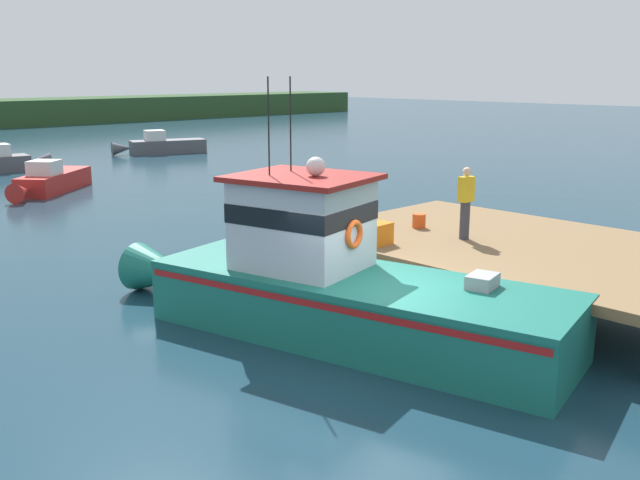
{
  "coord_description": "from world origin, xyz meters",
  "views": [
    {
      "loc": [
        -9.01,
        -7.9,
        4.86
      ],
      "look_at": [
        1.2,
        2.64,
        1.4
      ],
      "focal_mm": 39.85,
      "sensor_mm": 36.0,
      "label": 1
    }
  ],
  "objects_px": {
    "crate_stack_near_edge": "(378,234)",
    "deckhand_by_the_boat": "(466,202)",
    "crate_stack_mid_dock": "(345,225)",
    "bait_bucket": "(419,221)",
    "moored_boat_far_left": "(50,181)",
    "moored_boat_outer_mooring": "(162,145)",
    "mooring_buoy_spare_mooring": "(63,183)",
    "main_fishing_boat": "(331,282)"
  },
  "relations": [
    {
      "from": "crate_stack_mid_dock",
      "to": "deckhand_by_the_boat",
      "type": "height_order",
      "value": "deckhand_by_the_boat"
    },
    {
      "from": "bait_bucket",
      "to": "mooring_buoy_spare_mooring",
      "type": "bearing_deg",
      "value": 90.96
    },
    {
      "from": "bait_bucket",
      "to": "moored_boat_far_left",
      "type": "relative_size",
      "value": 0.07
    },
    {
      "from": "moored_boat_outer_mooring",
      "to": "crate_stack_mid_dock",
      "type": "bearing_deg",
      "value": -113.74
    },
    {
      "from": "main_fishing_boat",
      "to": "moored_boat_far_left",
      "type": "xyz_separation_m",
      "value": [
        3.27,
        19.87,
        -0.53
      ]
    },
    {
      "from": "main_fishing_boat",
      "to": "crate_stack_near_edge",
      "type": "bearing_deg",
      "value": 20.75
    },
    {
      "from": "crate_stack_near_edge",
      "to": "deckhand_by_the_boat",
      "type": "height_order",
      "value": "deckhand_by_the_boat"
    },
    {
      "from": "crate_stack_mid_dock",
      "to": "deckhand_by_the_boat",
      "type": "xyz_separation_m",
      "value": [
        1.63,
        -2.18,
        0.62
      ]
    },
    {
      "from": "crate_stack_near_edge",
      "to": "moored_boat_far_left",
      "type": "relative_size",
      "value": 0.12
    },
    {
      "from": "deckhand_by_the_boat",
      "to": "mooring_buoy_spare_mooring",
      "type": "distance_m",
      "value": 20.55
    },
    {
      "from": "crate_stack_mid_dock",
      "to": "deckhand_by_the_boat",
      "type": "bearing_deg",
      "value": -53.12
    },
    {
      "from": "moored_boat_outer_mooring",
      "to": "mooring_buoy_spare_mooring",
      "type": "height_order",
      "value": "moored_boat_outer_mooring"
    },
    {
      "from": "crate_stack_near_edge",
      "to": "mooring_buoy_spare_mooring",
      "type": "relative_size",
      "value": 1.22
    },
    {
      "from": "deckhand_by_the_boat",
      "to": "crate_stack_near_edge",
      "type": "bearing_deg",
      "value": 150.64
    },
    {
      "from": "crate_stack_near_edge",
      "to": "mooring_buoy_spare_mooring",
      "type": "distance_m",
      "value": 19.57
    },
    {
      "from": "deckhand_by_the_boat",
      "to": "moored_boat_far_left",
      "type": "height_order",
      "value": "deckhand_by_the_boat"
    },
    {
      "from": "moored_boat_far_left",
      "to": "main_fishing_boat",
      "type": "bearing_deg",
      "value": -99.33
    },
    {
      "from": "main_fishing_boat",
      "to": "bait_bucket",
      "type": "height_order",
      "value": "main_fishing_boat"
    },
    {
      "from": "main_fishing_boat",
      "to": "deckhand_by_the_boat",
      "type": "bearing_deg",
      "value": -1.81
    },
    {
      "from": "bait_bucket",
      "to": "moored_boat_far_left",
      "type": "xyz_separation_m",
      "value": [
        -1.09,
        18.54,
        -0.9
      ]
    },
    {
      "from": "bait_bucket",
      "to": "deckhand_by_the_boat",
      "type": "distance_m",
      "value": 1.63
    },
    {
      "from": "main_fishing_boat",
      "to": "moored_boat_far_left",
      "type": "height_order",
      "value": "main_fishing_boat"
    },
    {
      "from": "crate_stack_near_edge",
      "to": "deckhand_by_the_boat",
      "type": "bearing_deg",
      "value": -29.36
    },
    {
      "from": "bait_bucket",
      "to": "main_fishing_boat",
      "type": "bearing_deg",
      "value": -163.02
    },
    {
      "from": "main_fishing_boat",
      "to": "moored_boat_outer_mooring",
      "type": "height_order",
      "value": "main_fishing_boat"
    },
    {
      "from": "crate_stack_mid_dock",
      "to": "moored_boat_outer_mooring",
      "type": "distance_m",
      "value": 29.84
    },
    {
      "from": "deckhand_by_the_boat",
      "to": "mooring_buoy_spare_mooring",
      "type": "xyz_separation_m",
      "value": [
        -0.1,
        20.47,
        -1.81
      ]
    },
    {
      "from": "crate_stack_near_edge",
      "to": "deckhand_by_the_boat",
      "type": "relative_size",
      "value": 0.37
    },
    {
      "from": "crate_stack_near_edge",
      "to": "moored_boat_far_left",
      "type": "height_order",
      "value": "crate_stack_near_edge"
    },
    {
      "from": "crate_stack_near_edge",
      "to": "mooring_buoy_spare_mooring",
      "type": "height_order",
      "value": "crate_stack_near_edge"
    },
    {
      "from": "mooring_buoy_spare_mooring",
      "to": "bait_bucket",
      "type": "bearing_deg",
      "value": -89.04
    },
    {
      "from": "bait_bucket",
      "to": "deckhand_by_the_boat",
      "type": "relative_size",
      "value": 0.21
    },
    {
      "from": "deckhand_by_the_boat",
      "to": "moored_boat_outer_mooring",
      "type": "distance_m",
      "value": 31.29
    },
    {
      "from": "deckhand_by_the_boat",
      "to": "bait_bucket",
      "type": "bearing_deg",
      "value": 81.39
    },
    {
      "from": "crate_stack_mid_dock",
      "to": "bait_bucket",
      "type": "bearing_deg",
      "value": -21.11
    },
    {
      "from": "crate_stack_mid_dock",
      "to": "moored_boat_far_left",
      "type": "height_order",
      "value": "crate_stack_mid_dock"
    },
    {
      "from": "crate_stack_mid_dock",
      "to": "moored_boat_outer_mooring",
      "type": "bearing_deg",
      "value": 66.26
    },
    {
      "from": "main_fishing_boat",
      "to": "crate_stack_near_edge",
      "type": "height_order",
      "value": "main_fishing_boat"
    },
    {
      "from": "main_fishing_boat",
      "to": "deckhand_by_the_boat",
      "type": "xyz_separation_m",
      "value": [
        4.14,
        -0.13,
        1.05
      ]
    },
    {
      "from": "moored_boat_far_left",
      "to": "moored_boat_outer_mooring",
      "type": "xyz_separation_m",
      "value": [
        11.25,
        9.48,
        0.02
      ]
    },
    {
      "from": "moored_boat_outer_mooring",
      "to": "bait_bucket",
      "type": "bearing_deg",
      "value": -109.92
    },
    {
      "from": "main_fishing_boat",
      "to": "mooring_buoy_spare_mooring",
      "type": "relative_size",
      "value": 20.28
    }
  ]
}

